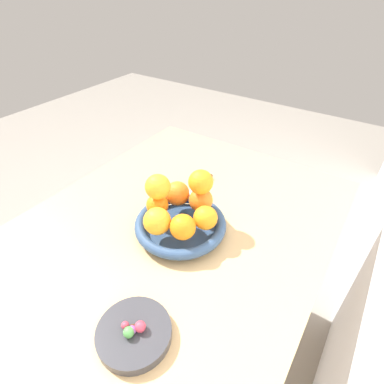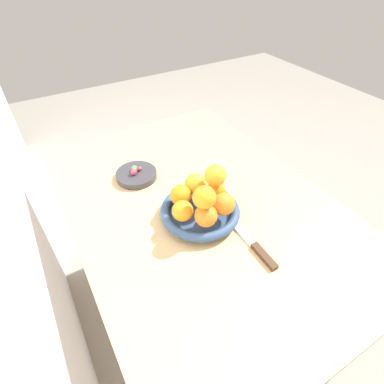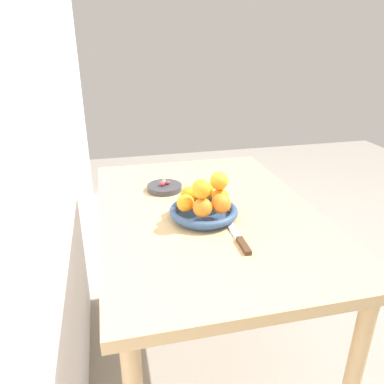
% 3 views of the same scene
% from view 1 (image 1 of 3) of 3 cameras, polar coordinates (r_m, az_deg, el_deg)
% --- Properties ---
extents(ground_plane, '(6.00, 6.00, 0.00)m').
position_cam_1_polar(ground_plane, '(1.40, -4.02, -30.44)').
color(ground_plane, gray).
extents(dining_table, '(1.10, 0.76, 0.74)m').
position_cam_1_polar(dining_table, '(0.84, -5.96, -13.16)').
color(dining_table, tan).
rests_on(dining_table, ground_plane).
extents(fruit_bowl, '(0.23, 0.23, 0.04)m').
position_cam_1_polar(fruit_bowl, '(0.77, -2.21, -6.30)').
color(fruit_bowl, navy).
rests_on(fruit_bowl, dining_table).
extents(candy_dish, '(0.14, 0.14, 0.02)m').
position_cam_1_polar(candy_dish, '(0.62, -10.95, -24.88)').
color(candy_dish, '#333338').
rests_on(candy_dish, dining_table).
extents(orange_0, '(0.07, 0.07, 0.07)m').
position_cam_1_polar(orange_0, '(0.71, -6.66, -5.52)').
color(orange_0, orange).
rests_on(orange_0, fruit_bowl).
extents(orange_1, '(0.06, 0.06, 0.06)m').
position_cam_1_polar(orange_1, '(0.70, -1.78, -6.69)').
color(orange_1, orange).
rests_on(orange_1, fruit_bowl).
extents(orange_2, '(0.06, 0.06, 0.06)m').
position_cam_1_polar(orange_2, '(0.72, 2.57, -4.91)').
color(orange_2, orange).
rests_on(orange_2, fruit_bowl).
extents(orange_3, '(0.06, 0.06, 0.06)m').
position_cam_1_polar(orange_3, '(0.77, 1.68, -1.54)').
color(orange_3, orange).
rests_on(orange_3, fruit_bowl).
extents(orange_4, '(0.07, 0.07, 0.07)m').
position_cam_1_polar(orange_4, '(0.79, -2.81, -0.28)').
color(orange_4, orange).
rests_on(orange_4, fruit_bowl).
extents(orange_5, '(0.06, 0.06, 0.06)m').
position_cam_1_polar(orange_5, '(0.77, -6.61, -2.50)').
color(orange_5, orange).
rests_on(orange_5, fruit_bowl).
extents(orange_6, '(0.06, 0.06, 0.06)m').
position_cam_1_polar(orange_6, '(0.73, -6.54, 1.01)').
color(orange_6, orange).
rests_on(orange_6, orange_5).
extents(orange_7, '(0.06, 0.06, 0.06)m').
position_cam_1_polar(orange_7, '(0.73, 1.67, 1.92)').
color(orange_7, orange).
rests_on(orange_7, orange_3).
extents(candy_ball_0, '(0.01, 0.01, 0.01)m').
position_cam_1_polar(candy_ball_0, '(0.61, -11.20, -24.05)').
color(candy_ball_0, '#472819').
rests_on(candy_ball_0, candy_dish).
extents(candy_ball_1, '(0.02, 0.02, 0.02)m').
position_cam_1_polar(candy_ball_1, '(0.60, -9.84, -23.94)').
color(candy_ball_1, '#C6384C').
rests_on(candy_ball_1, candy_dish).
extents(candy_ball_2, '(0.01, 0.01, 0.01)m').
position_cam_1_polar(candy_ball_2, '(0.61, -12.62, -23.52)').
color(candy_ball_2, '#C6384C').
rests_on(candy_ball_2, candy_dish).
extents(candy_ball_3, '(0.02, 0.02, 0.02)m').
position_cam_1_polar(candy_ball_3, '(0.60, -11.98, -24.67)').
color(candy_ball_3, '#4C9947').
rests_on(candy_ball_3, candy_dish).
extents(candy_ball_4, '(0.02, 0.02, 0.02)m').
position_cam_1_polar(candy_ball_4, '(0.60, -11.33, -24.36)').
color(candy_ball_4, '#8C4C99').
rests_on(candy_ball_4, candy_dish).
extents(knife, '(0.26, 0.03, 0.01)m').
position_cam_1_polar(knife, '(0.91, -0.18, 0.05)').
color(knife, '#3F2819').
rests_on(knife, dining_table).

